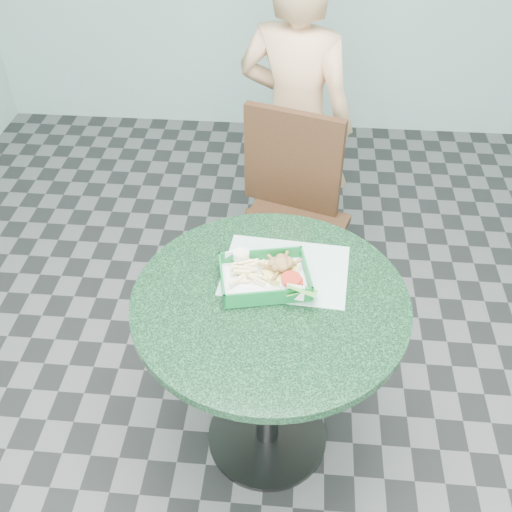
# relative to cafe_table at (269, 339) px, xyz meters

# --- Properties ---
(floor) EXTENTS (4.00, 5.00, 0.02)m
(floor) POSITION_rel_cafe_table_xyz_m (0.00, 0.00, -0.58)
(floor) COLOR #303335
(floor) RESTS_ON ground
(cafe_table) EXTENTS (0.86, 0.86, 0.75)m
(cafe_table) POSITION_rel_cafe_table_xyz_m (0.00, 0.00, 0.00)
(cafe_table) COLOR #2E2E2E
(cafe_table) RESTS_ON floor
(dining_chair) EXTENTS (0.44, 0.44, 0.93)m
(dining_chair) POSITION_rel_cafe_table_xyz_m (0.04, 0.80, -0.05)
(dining_chair) COLOR #4E2C17
(dining_chair) RESTS_ON floor
(diner_person) EXTENTS (0.62, 0.51, 1.47)m
(diner_person) POSITION_rel_cafe_table_xyz_m (0.03, 1.15, 0.16)
(diner_person) COLOR tan
(diner_person) RESTS_ON floor
(placemat) EXTENTS (0.42, 0.33, 0.00)m
(placemat) POSITION_rel_cafe_table_xyz_m (0.04, 0.13, 0.17)
(placemat) COLOR #A4D1C7
(placemat) RESTS_ON cafe_table
(food_basket) EXTENTS (0.27, 0.20, 0.06)m
(food_basket) POSITION_rel_cafe_table_xyz_m (-0.02, 0.06, 0.19)
(food_basket) COLOR #0E6A2B
(food_basket) RESTS_ON placemat
(crab_sandwich) EXTENTS (0.11, 0.11, 0.07)m
(crab_sandwich) POSITION_rel_cafe_table_xyz_m (0.03, 0.08, 0.22)
(crab_sandwich) COLOR #D7BD53
(crab_sandwich) RESTS_ON food_basket
(fries_pile) EXTENTS (0.10, 0.11, 0.04)m
(fries_pile) POSITION_rel_cafe_table_xyz_m (-0.07, 0.09, 0.21)
(fries_pile) COLOR #FFE79F
(fries_pile) RESTS_ON food_basket
(sauce_ramekin) EXTENTS (0.05, 0.05, 0.03)m
(sauce_ramekin) POSITION_rel_cafe_table_xyz_m (-0.09, 0.15, 0.22)
(sauce_ramekin) COLOR beige
(sauce_ramekin) RESTS_ON food_basket
(garnish_cup) EXTENTS (0.11, 0.11, 0.04)m
(garnish_cup) POSITION_rel_cafe_table_xyz_m (0.06, 0.00, 0.21)
(garnish_cup) COLOR white
(garnish_cup) RESTS_ON food_basket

